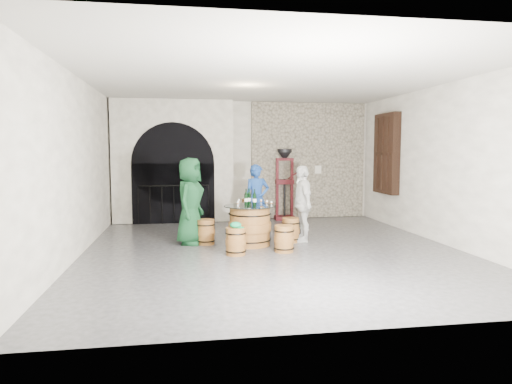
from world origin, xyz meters
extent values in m
plane|color=#313134|center=(0.00, 0.00, 0.00)|extent=(8.00, 8.00, 0.00)
plane|color=white|center=(0.00, 4.00, 1.60)|extent=(8.00, 0.00, 8.00)
plane|color=white|center=(0.00, -4.00, 1.60)|extent=(8.00, 0.00, 8.00)
plane|color=white|center=(-3.50, 0.00, 1.60)|extent=(0.00, 8.00, 8.00)
plane|color=white|center=(3.50, 0.00, 1.60)|extent=(0.00, 8.00, 8.00)
plane|color=beige|center=(0.00, 0.00, 3.20)|extent=(8.00, 8.00, 0.00)
cube|color=tan|center=(1.80, 3.94, 1.60)|extent=(3.20, 0.12, 3.18)
cube|color=white|center=(-1.90, 3.75, 1.60)|extent=(3.10, 0.50, 3.18)
cube|color=black|center=(-1.90, 3.48, 0.78)|extent=(2.10, 0.03, 1.55)
cylinder|color=black|center=(-1.90, 3.48, 1.55)|extent=(2.10, 0.03, 2.10)
cylinder|color=black|center=(-1.90, 3.42, 0.98)|extent=(1.79, 0.04, 0.04)
cylinder|color=black|center=(-2.79, 3.42, 0.49)|extent=(0.02, 0.02, 0.98)
cylinder|color=black|center=(-2.50, 3.42, 0.49)|extent=(0.02, 0.02, 0.98)
cylinder|color=black|center=(-2.20, 3.42, 0.49)|extent=(0.02, 0.02, 0.98)
cylinder|color=black|center=(-1.90, 3.42, 0.49)|extent=(0.02, 0.02, 0.98)
cylinder|color=black|center=(-1.60, 3.42, 0.49)|extent=(0.02, 0.02, 0.98)
cylinder|color=black|center=(-1.31, 3.42, 0.49)|extent=(0.02, 0.02, 0.98)
cylinder|color=black|center=(-1.01, 3.42, 0.49)|extent=(0.02, 0.02, 0.98)
cube|color=black|center=(3.39, 2.40, 1.80)|extent=(0.20, 1.10, 2.00)
cube|color=black|center=(3.34, 2.40, 1.80)|extent=(0.06, 0.88, 1.76)
cube|color=black|center=(3.37, 2.40, 1.80)|extent=(0.22, 0.92, 0.06)
cube|color=black|center=(3.37, 2.11, 1.80)|extent=(0.22, 0.06, 1.80)
cube|color=black|center=(3.37, 2.40, 1.80)|extent=(0.22, 0.06, 1.80)
cube|color=black|center=(3.37, 2.69, 1.80)|extent=(0.22, 0.06, 1.80)
cylinder|color=brown|center=(-0.36, 0.47, 0.38)|extent=(0.79, 0.79, 0.75)
cylinder|color=brown|center=(-0.36, 0.47, 0.38)|extent=(0.85, 0.85, 0.17)
torus|color=black|center=(-0.36, 0.47, 0.12)|extent=(0.85, 0.85, 0.02)
torus|color=black|center=(-0.36, 0.47, 0.63)|extent=(0.85, 0.85, 0.02)
cylinder|color=brown|center=(-0.36, 0.47, 0.76)|extent=(0.81, 0.81, 0.02)
cylinder|color=black|center=(-0.36, 0.47, 0.79)|extent=(1.03, 1.03, 0.01)
cylinder|color=brown|center=(-1.22, 0.70, 0.24)|extent=(0.35, 0.35, 0.48)
cylinder|color=brown|center=(-1.22, 0.70, 0.24)|extent=(0.37, 0.37, 0.11)
torus|color=black|center=(-1.22, 0.70, 0.08)|extent=(0.39, 0.39, 0.02)
torus|color=black|center=(-1.22, 0.70, 0.40)|extent=(0.39, 0.39, 0.02)
cylinder|color=brown|center=(-1.22, 0.70, 0.49)|extent=(0.36, 0.36, 0.02)
cylinder|color=brown|center=(-0.12, 1.32, 0.24)|extent=(0.35, 0.35, 0.48)
cylinder|color=brown|center=(-0.12, 1.32, 0.24)|extent=(0.37, 0.37, 0.11)
torus|color=black|center=(-0.12, 1.32, 0.08)|extent=(0.39, 0.39, 0.02)
torus|color=black|center=(-0.12, 1.32, 0.40)|extent=(0.39, 0.39, 0.02)
cylinder|color=brown|center=(-0.12, 1.32, 0.49)|extent=(0.36, 0.36, 0.02)
cylinder|color=brown|center=(0.52, 0.64, 0.24)|extent=(0.35, 0.35, 0.48)
cylinder|color=brown|center=(0.52, 0.64, 0.24)|extent=(0.37, 0.37, 0.11)
torus|color=black|center=(0.52, 0.64, 0.08)|extent=(0.39, 0.39, 0.02)
torus|color=black|center=(0.52, 0.64, 0.40)|extent=(0.39, 0.39, 0.02)
cylinder|color=brown|center=(0.52, 0.64, 0.49)|extent=(0.36, 0.36, 0.02)
cylinder|color=brown|center=(0.18, -0.24, 0.24)|extent=(0.35, 0.35, 0.48)
cylinder|color=brown|center=(0.18, -0.24, 0.24)|extent=(0.37, 0.37, 0.11)
torus|color=black|center=(0.18, -0.24, 0.08)|extent=(0.39, 0.39, 0.02)
torus|color=black|center=(0.18, -0.24, 0.40)|extent=(0.39, 0.39, 0.02)
cylinder|color=brown|center=(0.18, -0.24, 0.49)|extent=(0.36, 0.36, 0.02)
cylinder|color=brown|center=(-0.73, -0.34, 0.24)|extent=(0.35, 0.35, 0.48)
cylinder|color=brown|center=(-0.73, -0.34, 0.24)|extent=(0.37, 0.37, 0.11)
torus|color=black|center=(-0.73, -0.34, 0.08)|extent=(0.39, 0.39, 0.02)
torus|color=black|center=(-0.73, -0.34, 0.40)|extent=(0.39, 0.39, 0.02)
cylinder|color=brown|center=(-0.73, -0.34, 0.49)|extent=(0.36, 0.36, 0.02)
ellipsoid|color=#0C884D|center=(-0.73, -0.34, 0.55)|extent=(0.20, 0.20, 0.11)
cylinder|color=#0C884D|center=(-0.65, -0.37, 0.50)|extent=(0.13, 0.13, 0.01)
imported|color=#103B1E|center=(-1.52, 0.78, 0.87)|extent=(0.82, 0.99, 1.74)
imported|color=navy|center=(-0.01, 1.71, 0.78)|extent=(0.62, 0.45, 1.57)
imported|color=silver|center=(0.77, 0.69, 0.79)|extent=(0.40, 0.93, 1.58)
cylinder|color=black|center=(-0.42, 0.56, 0.91)|extent=(0.07, 0.07, 0.22)
cylinder|color=white|center=(-0.42, 0.56, 0.90)|extent=(0.08, 0.08, 0.06)
cone|color=black|center=(-0.42, 0.56, 1.03)|extent=(0.07, 0.07, 0.05)
cylinder|color=black|center=(-0.42, 0.56, 1.09)|extent=(0.03, 0.03, 0.07)
cylinder|color=black|center=(-0.26, 0.45, 0.91)|extent=(0.07, 0.07, 0.22)
cylinder|color=white|center=(-0.26, 0.45, 0.90)|extent=(0.08, 0.08, 0.06)
cone|color=black|center=(-0.26, 0.45, 1.03)|extent=(0.07, 0.07, 0.05)
cylinder|color=black|center=(-0.26, 0.45, 1.09)|extent=(0.03, 0.03, 0.07)
cylinder|color=black|center=(-0.35, 0.63, 0.91)|extent=(0.07, 0.07, 0.22)
cylinder|color=white|center=(-0.35, 0.63, 0.90)|extent=(0.08, 0.08, 0.06)
cone|color=black|center=(-0.35, 0.63, 1.03)|extent=(0.07, 0.07, 0.05)
cylinder|color=black|center=(-0.35, 0.63, 1.09)|extent=(0.03, 0.03, 0.07)
cylinder|color=brown|center=(0.03, 2.98, 0.32)|extent=(0.45, 0.45, 0.64)
cylinder|color=brown|center=(0.03, 2.98, 0.32)|extent=(0.48, 0.48, 0.14)
torus|color=black|center=(0.03, 2.98, 0.10)|extent=(0.49, 0.49, 0.02)
torus|color=black|center=(0.03, 2.98, 0.53)|extent=(0.49, 0.49, 0.02)
cylinder|color=brown|center=(0.03, 2.98, 0.65)|extent=(0.46, 0.46, 0.02)
cube|color=#470B13|center=(1.06, 3.66, 0.05)|extent=(0.54, 0.45, 0.10)
cube|color=#470B13|center=(1.06, 3.66, 1.03)|extent=(0.49, 0.32, 0.12)
cube|color=#470B13|center=(1.06, 3.66, 1.64)|extent=(0.48, 0.14, 0.07)
cylinder|color=black|center=(1.06, 3.66, 0.61)|extent=(0.06, 0.06, 1.01)
cylinder|color=black|center=(1.06, 3.66, 1.87)|extent=(0.38, 0.38, 0.09)
cone|color=black|center=(1.06, 3.66, 1.75)|extent=(0.38, 0.38, 0.20)
cube|color=#470B13|center=(0.86, 3.67, 0.86)|extent=(0.07, 0.07, 1.62)
cube|color=#470B13|center=(1.27, 3.65, 0.86)|extent=(0.07, 0.07, 1.62)
cylinder|color=#470B13|center=(1.37, 3.61, 1.27)|extent=(0.43, 0.05, 0.32)
cube|color=silver|center=(2.05, 3.86, 1.35)|extent=(0.18, 0.10, 0.22)
camera|label=1|loc=(-1.65, -8.39, 1.88)|focal=32.00mm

